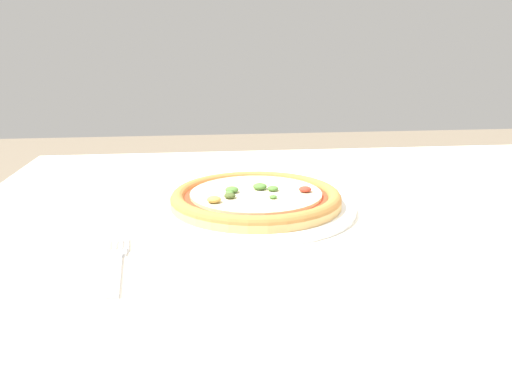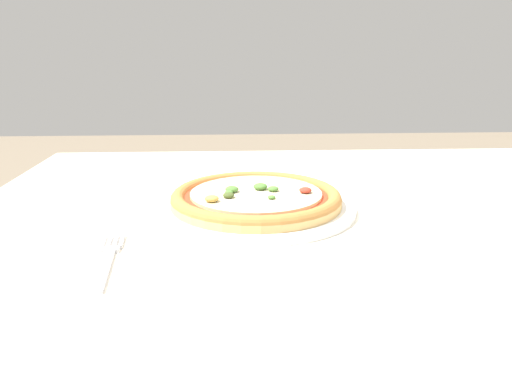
{
  "view_description": "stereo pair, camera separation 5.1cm",
  "coord_description": "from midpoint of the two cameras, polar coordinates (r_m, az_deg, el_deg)",
  "views": [
    {
      "loc": [
        -0.27,
        -0.75,
        0.98
      ],
      "look_at": [
        -0.18,
        0.01,
        0.76
      ],
      "focal_mm": 35.0,
      "sensor_mm": 36.0,
      "label": 1
    },
    {
      "loc": [
        -0.21,
        -0.75,
        0.98
      ],
      "look_at": [
        -0.18,
        0.01,
        0.76
      ],
      "focal_mm": 35.0,
      "sensor_mm": 36.0,
      "label": 2
    }
  ],
  "objects": [
    {
      "name": "dining_table",
      "position": [
        0.86,
        13.79,
        -7.54
      ],
      "size": [
        1.29,
        0.96,
        0.73
      ],
      "color": "#997047",
      "rests_on": "ground_plane"
    },
    {
      "name": "pizza_plate",
      "position": [
        0.8,
        1.85,
        -0.94
      ],
      "size": [
        0.32,
        0.32,
        0.04
      ],
      "color": "white",
      "rests_on": "dining_table"
    },
    {
      "name": "fork",
      "position": [
        0.64,
        -14.42,
        -7.41
      ],
      "size": [
        0.04,
        0.17,
        0.0
      ],
      "color": "silver",
      "rests_on": "dining_table"
    }
  ]
}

